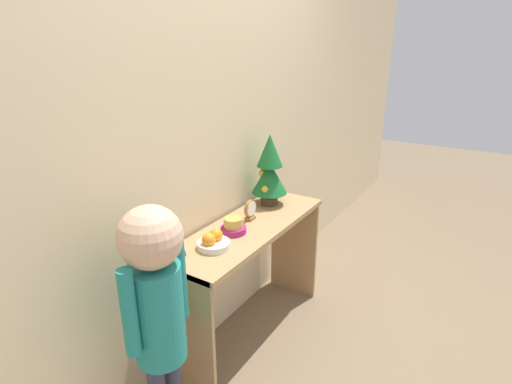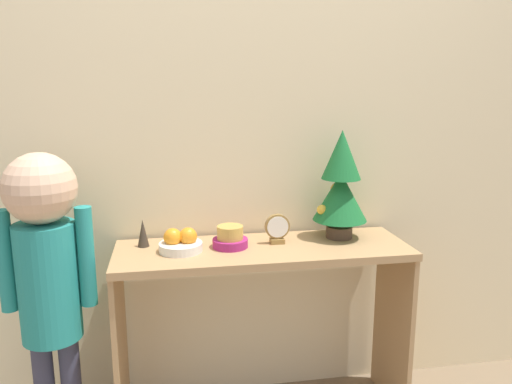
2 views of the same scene
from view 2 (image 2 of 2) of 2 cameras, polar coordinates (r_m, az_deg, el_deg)
back_wall at (r=2.13m, az=-0.32°, el=8.56°), size 7.00×0.05×2.50m
console_table at (r=2.05m, az=0.82°, el=-10.92°), size 1.16×0.38×0.75m
mini_tree at (r=2.08m, az=9.65°, el=0.89°), size 0.22×0.22×0.45m
fruit_bowl at (r=1.96m, az=-8.61°, el=-5.75°), size 0.17×0.17×0.09m
singing_bowl at (r=1.98m, az=-2.97°, el=-5.29°), size 0.14×0.14×0.09m
desk_clock at (r=2.02m, az=2.45°, el=-4.26°), size 0.10×0.04×0.12m
figurine at (r=2.03m, az=-12.79°, el=-4.61°), size 0.05×0.05×0.11m
child_figure at (r=1.93m, az=-22.81°, el=-7.39°), size 0.33×0.25×1.16m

